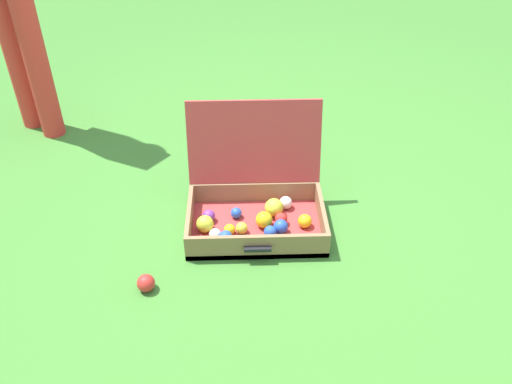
{
  "coord_description": "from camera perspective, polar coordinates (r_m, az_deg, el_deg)",
  "views": [
    {
      "loc": [
        -0.13,
        -1.79,
        1.52
      ],
      "look_at": [
        -0.08,
        -0.03,
        0.2
      ],
      "focal_mm": 37.42,
      "sensor_mm": 36.0,
      "label": 1
    }
  ],
  "objects": [
    {
      "name": "ground_plane",
      "position": [
        2.36,
        1.81,
        -3.53
      ],
      "size": [
        16.0,
        16.0,
        0.0
      ],
      "primitive_type": "plane",
      "color": "#3D7A2D"
    },
    {
      "name": "open_suitcase",
      "position": [
        2.31,
        -0.01,
        -1.1
      ],
      "size": [
        0.59,
        0.5,
        0.49
      ],
      "color": "#B23838",
      "rests_on": "ground"
    },
    {
      "name": "stray_ball_on_grass",
      "position": [
        2.1,
        -11.69,
        -9.5
      ],
      "size": [
        0.07,
        0.07,
        0.07
      ],
      "primitive_type": "sphere",
      "color": "red",
      "rests_on": "ground"
    }
  ]
}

